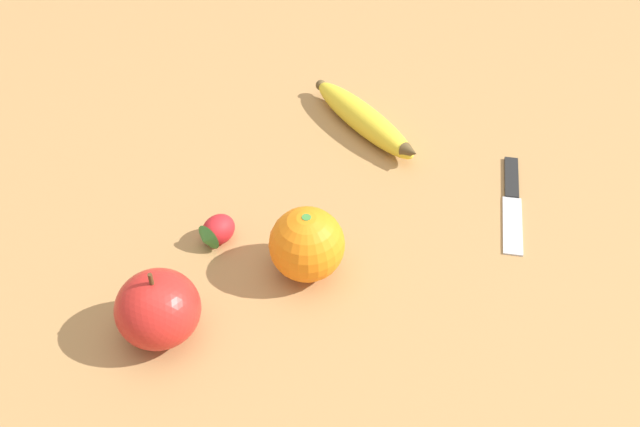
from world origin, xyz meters
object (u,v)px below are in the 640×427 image
at_px(strawberry, 216,231).
at_px(apple, 158,309).
at_px(paring_knife, 512,199).
at_px(orange, 307,244).
at_px(banana, 364,120).

relative_size(strawberry, apple, 0.57).
bearing_deg(paring_knife, orange, 33.99).
distance_m(orange, strawberry, 0.11).
distance_m(orange, paring_knife, 0.27).
height_order(banana, orange, orange).
relative_size(strawberry, paring_knife, 0.30).
relative_size(banana, strawberry, 3.88).
height_order(orange, strawberry, orange).
height_order(banana, paring_knife, banana).
xyz_separation_m(banana, paring_knife, (-0.04, -0.21, -0.02)).
bearing_deg(orange, apple, 147.31).
height_order(apple, paring_knife, apple).
bearing_deg(strawberry, paring_knife, 139.46).
bearing_deg(strawberry, apple, 20.12).
bearing_deg(strawberry, banana, 177.89).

